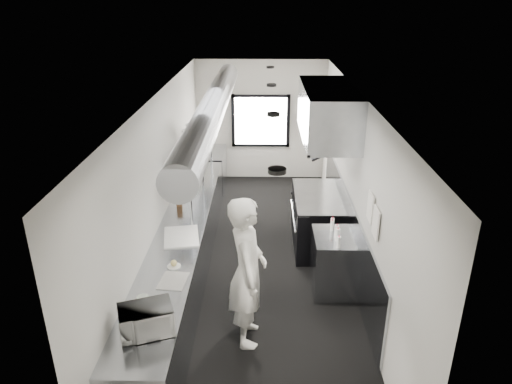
{
  "coord_description": "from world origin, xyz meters",
  "views": [
    {
      "loc": [
        0.09,
        -6.75,
        4.17
      ],
      "look_at": [
        -0.03,
        -0.2,
        1.38
      ],
      "focal_mm": 32.99,
      "sensor_mm": 36.0,
      "label": 1
    }
  ],
  "objects_px": {
    "range": "(318,220)",
    "far_work_table": "(209,171)",
    "pass_shelf": "(191,156)",
    "line_cook": "(247,272)",
    "plate_stack_a": "(182,159)",
    "plate_stack_d": "(193,134)",
    "squeeze_bottle_d": "(332,225)",
    "squeeze_bottle_c": "(337,232)",
    "exhaust_hood": "(327,112)",
    "microwave": "(146,320)",
    "prep_counter": "(183,255)",
    "cutting_board": "(181,237)",
    "squeeze_bottle_e": "(332,223)",
    "bottle_station": "(335,263)",
    "deli_tub_b": "(143,300)",
    "knife_block": "(179,199)",
    "deli_tub_a": "(135,319)",
    "squeeze_bottle_a": "(339,242)",
    "plate_stack_c": "(190,140)",
    "small_plate": "(174,266)",
    "plate_stack_b": "(187,152)",
    "squeeze_bottle_b": "(338,235)"
  },
  "relations": [
    {
      "from": "plate_stack_a",
      "to": "squeeze_bottle_d",
      "type": "relative_size",
      "value": 1.93
    },
    {
      "from": "deli_tub_a",
      "to": "plate_stack_c",
      "type": "relative_size",
      "value": 0.39
    },
    {
      "from": "range",
      "to": "knife_block",
      "type": "xyz_separation_m",
      "value": [
        -2.36,
        -0.34,
        0.54
      ]
    },
    {
      "from": "range",
      "to": "far_work_table",
      "type": "height_order",
      "value": "range"
    },
    {
      "from": "plate_stack_d",
      "to": "plate_stack_c",
      "type": "bearing_deg",
      "value": -90.43
    },
    {
      "from": "cutting_board",
      "to": "plate_stack_d",
      "type": "bearing_deg",
      "value": 92.95
    },
    {
      "from": "small_plate",
      "to": "cutting_board",
      "type": "distance_m",
      "value": 0.79
    },
    {
      "from": "plate_stack_a",
      "to": "squeeze_bottle_c",
      "type": "distance_m",
      "value": 2.67
    },
    {
      "from": "deli_tub_b",
      "to": "knife_block",
      "type": "bearing_deg",
      "value": 90.99
    },
    {
      "from": "far_work_table",
      "to": "squeeze_bottle_a",
      "type": "xyz_separation_m",
      "value": [
        2.28,
        -4.22,
        0.53
      ]
    },
    {
      "from": "prep_counter",
      "to": "line_cook",
      "type": "relative_size",
      "value": 3.01
    },
    {
      "from": "plate_stack_d",
      "to": "squeeze_bottle_e",
      "type": "height_order",
      "value": "plate_stack_d"
    },
    {
      "from": "deli_tub_a",
      "to": "knife_block",
      "type": "bearing_deg",
      "value": 90.71
    },
    {
      "from": "squeeze_bottle_d",
      "to": "line_cook",
      "type": "bearing_deg",
      "value": -132.89
    },
    {
      "from": "line_cook",
      "to": "knife_block",
      "type": "relative_size",
      "value": 9.26
    },
    {
      "from": "deli_tub_b",
      "to": "plate_stack_b",
      "type": "relative_size",
      "value": 0.49
    },
    {
      "from": "exhaust_hood",
      "to": "plate_stack_d",
      "type": "height_order",
      "value": "exhaust_hood"
    },
    {
      "from": "pass_shelf",
      "to": "line_cook",
      "type": "bearing_deg",
      "value": -68.98
    },
    {
      "from": "plate_stack_b",
      "to": "squeeze_bottle_b",
      "type": "height_order",
      "value": "plate_stack_b"
    },
    {
      "from": "squeeze_bottle_e",
      "to": "bottle_station",
      "type": "bearing_deg",
      "value": -82.74
    },
    {
      "from": "range",
      "to": "pass_shelf",
      "type": "bearing_deg",
      "value": 172.33
    },
    {
      "from": "squeeze_bottle_a",
      "to": "squeeze_bottle_c",
      "type": "bearing_deg",
      "value": 87.71
    },
    {
      "from": "range",
      "to": "small_plate",
      "type": "height_order",
      "value": "range"
    },
    {
      "from": "prep_counter",
      "to": "squeeze_bottle_c",
      "type": "xyz_separation_m",
      "value": [
        2.29,
        -0.24,
        0.55
      ]
    },
    {
      "from": "pass_shelf",
      "to": "deli_tub_b",
      "type": "xyz_separation_m",
      "value": [
        -0.08,
        -3.36,
        -0.59
      ]
    },
    {
      "from": "range",
      "to": "far_work_table",
      "type": "xyz_separation_m",
      "value": [
        -2.19,
        2.5,
        -0.02
      ]
    },
    {
      "from": "squeeze_bottle_e",
      "to": "plate_stack_a",
      "type": "bearing_deg",
      "value": 162.82
    },
    {
      "from": "bottle_station",
      "to": "microwave",
      "type": "height_order",
      "value": "microwave"
    },
    {
      "from": "deli_tub_b",
      "to": "cutting_board",
      "type": "distance_m",
      "value": 1.59
    },
    {
      "from": "microwave",
      "to": "plate_stack_a",
      "type": "bearing_deg",
      "value": 71.92
    },
    {
      "from": "pass_shelf",
      "to": "squeeze_bottle_e",
      "type": "relative_size",
      "value": 18.4
    },
    {
      "from": "prep_counter",
      "to": "squeeze_bottle_d",
      "type": "bearing_deg",
      "value": -0.29
    },
    {
      "from": "deli_tub_b",
      "to": "plate_stack_d",
      "type": "height_order",
      "value": "plate_stack_d"
    },
    {
      "from": "cutting_board",
      "to": "deli_tub_a",
      "type": "bearing_deg",
      "value": -95.42
    },
    {
      "from": "prep_counter",
      "to": "microwave",
      "type": "relative_size",
      "value": 11.99
    },
    {
      "from": "exhaust_hood",
      "to": "deli_tub_b",
      "type": "xyz_separation_m",
      "value": [
        -2.37,
        -3.06,
        -1.44
      ]
    },
    {
      "from": "plate_stack_d",
      "to": "squeeze_bottle_e",
      "type": "relative_size",
      "value": 2.39
    },
    {
      "from": "small_plate",
      "to": "plate_stack_c",
      "type": "distance_m",
      "value": 2.93
    },
    {
      "from": "line_cook",
      "to": "microwave",
      "type": "xyz_separation_m",
      "value": [
        -1.01,
        -1.01,
        0.05
      ]
    },
    {
      "from": "far_work_table",
      "to": "microwave",
      "type": "distance_m",
      "value": 6.06
    },
    {
      "from": "plate_stack_a",
      "to": "plate_stack_d",
      "type": "height_order",
      "value": "plate_stack_d"
    },
    {
      "from": "plate_stack_a",
      "to": "squeeze_bottle_d",
      "type": "xyz_separation_m",
      "value": [
        2.33,
        -0.79,
        -0.74
      ]
    },
    {
      "from": "bottle_station",
      "to": "squeeze_bottle_c",
      "type": "bearing_deg",
      "value": -105.55
    },
    {
      "from": "squeeze_bottle_b",
      "to": "squeeze_bottle_c",
      "type": "xyz_separation_m",
      "value": [
        0.0,
        0.1,
        0.0
      ]
    },
    {
      "from": "cutting_board",
      "to": "squeeze_bottle_e",
      "type": "bearing_deg",
      "value": 8.45
    },
    {
      "from": "microwave",
      "to": "deli_tub_b",
      "type": "relative_size",
      "value": 3.65
    },
    {
      "from": "pass_shelf",
      "to": "squeeze_bottle_c",
      "type": "bearing_deg",
      "value": -36.7
    },
    {
      "from": "exhaust_hood",
      "to": "far_work_table",
      "type": "distance_m",
      "value": 3.88
    },
    {
      "from": "squeeze_bottle_a",
      "to": "range",
      "type": "bearing_deg",
      "value": 93.0
    },
    {
      "from": "squeeze_bottle_a",
      "to": "pass_shelf",
      "type": "bearing_deg",
      "value": 138.9
    }
  ]
}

